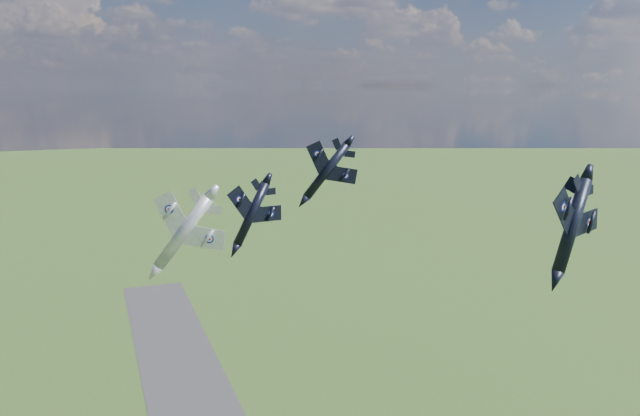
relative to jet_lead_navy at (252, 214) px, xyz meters
name	(u,v)px	position (x,y,z in m)	size (l,w,h in m)	color
jet_lead_navy	(252,214)	(0.00, 0.00, 0.00)	(8.94, 12.46, 2.58)	black
jet_right_navy	(572,225)	(26.02, -30.21, 2.76)	(9.85, 13.74, 2.84)	black
jet_high_navy	(327,171)	(14.05, 8.62, 4.02)	(9.85, 13.74, 2.84)	black
jet_left_silver	(184,232)	(-8.99, 0.34, -1.83)	(11.43, 15.94, 3.30)	#ACAFB7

